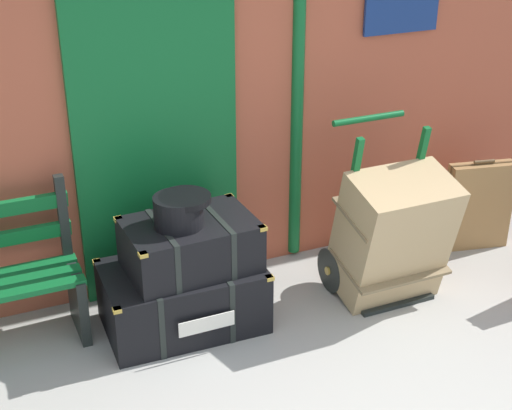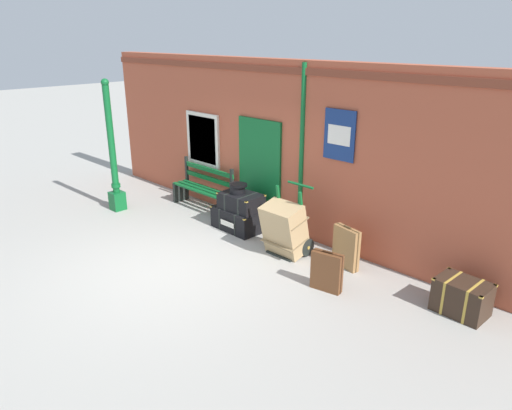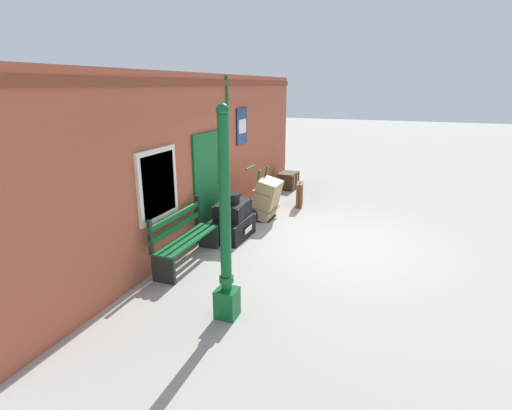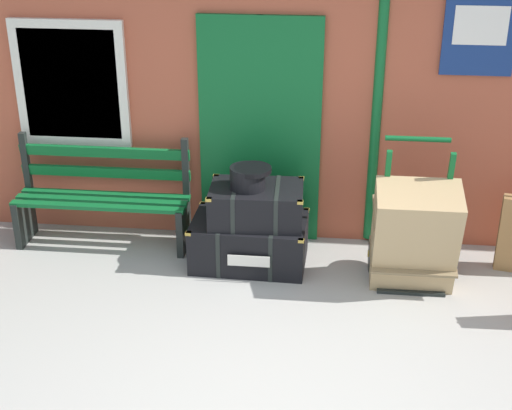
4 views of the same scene
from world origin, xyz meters
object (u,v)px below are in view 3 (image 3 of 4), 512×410
Objects in this scene: steamer_trunk_base at (232,228)px; corner_trunk at (288,180)px; lamp_post at (226,244)px; large_brown_trunk at (267,199)px; porters_trolley at (259,207)px; round_hatbox at (232,198)px; steamer_trunk_middle at (233,210)px; suitcase_charcoal at (266,192)px; suitcase_beige at (300,195)px; platform_bench at (185,239)px.

corner_trunk is (4.32, 0.07, 0.03)m from steamer_trunk_base.
lamp_post is 4.20m from large_brown_trunk.
steamer_trunk_base is at bearing -179.09° from corner_trunk.
round_hatbox is at bearing 177.60° from porters_trolley.
corner_trunk is at bearing 6.42° from large_brown_trunk.
suitcase_charcoal is at bearing 2.67° from steamer_trunk_middle.
round_hatbox is (-0.06, -0.02, 0.27)m from steamer_trunk_middle.
porters_trolley is 1.39m from suitcase_beige.
lamp_post reaches higher than porters_trolley.
platform_bench is 1.67× the size of large_brown_trunk.
lamp_post is at bearing -165.78° from porters_trolley.
lamp_post is 2.99m from steamer_trunk_middle.
corner_trunk is (4.32, 0.10, -0.61)m from round_hatbox.
platform_bench is 1.55× the size of steamer_trunk_base.
platform_bench is 1.48m from round_hatbox.
platform_bench is 2.19× the size of suitcase_charcoal.
round_hatbox is (-0.00, -0.03, 0.64)m from steamer_trunk_base.
porters_trolley is 0.27m from large_brown_trunk.
platform_bench is at bearing 177.63° from suitcase_charcoal.
corner_trunk is at bearing 1.03° from steamer_trunk_middle.
corner_trunk is (5.72, -0.19, -0.20)m from platform_bench.
porters_trolley is (2.79, -0.35, -0.17)m from platform_bench.
porters_trolley is 1.26× the size of large_brown_trunk.
platform_bench is 3.81m from suitcase_charcoal.
suitcase_charcoal is 1.13× the size of suitcase_beige.
suitcase_charcoal is at bearing 10.54° from porters_trolley.
porters_trolley is (1.40, -0.06, -0.58)m from round_hatbox.
steamer_trunk_base is 1.45m from large_brown_trunk.
large_brown_trunk is at bearing -173.58° from corner_trunk.
large_brown_trunk is 2.95m from corner_trunk.
large_brown_trunk reaches higher than suitcase_beige.
lamp_post reaches higher than steamer_trunk_middle.
platform_bench reaches higher than corner_trunk.
corner_trunk is at bearing -1.00° from suitcase_charcoal.
large_brown_trunk is (4.07, 0.86, -0.57)m from lamp_post.
suitcase_beige is (0.22, -0.82, -0.04)m from suitcase_charcoal.
large_brown_trunk is 1.31× the size of suitcase_charcoal.
round_hatbox is 1.47m from large_brown_trunk.
steamer_trunk_base is at bearing 176.41° from porters_trolley.
steamer_trunk_middle is 0.69× the size of porters_trolley.
lamp_post is at bearing -166.51° from suitcase_charcoal.
platform_bench is 4.49× the size of round_hatbox.
suitcase_charcoal is 1.91m from corner_trunk.
suitcase_charcoal is at bearing 3.09° from round_hatbox.
porters_trolley is 2.93m from corner_trunk.
corner_trunk is (2.92, 0.33, -0.24)m from large_brown_trunk.
lamp_post is 7.82× the size of round_hatbox.
steamer_trunk_middle is 2.69m from suitcase_beige.
round_hatbox is at bearing -162.25° from steamer_trunk_middle.
porters_trolley is at bearing -2.40° from round_hatbox.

